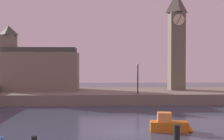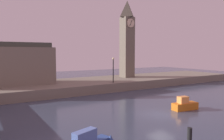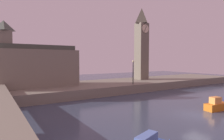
# 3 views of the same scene
# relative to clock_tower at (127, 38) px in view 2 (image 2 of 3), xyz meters

# --- Properties ---
(ground_plane) EXTENTS (120.00, 120.00, 0.00)m
(ground_plane) POSITION_rel_clock_tower_xyz_m (-10.54, -21.17, -9.81)
(ground_plane) COLOR #384256
(far_embankment) EXTENTS (70.00, 12.00, 1.50)m
(far_embankment) POSITION_rel_clock_tower_xyz_m (-10.54, -1.17, -9.06)
(far_embankment) COLOR slate
(far_embankment) RESTS_ON ground
(clock_tower) EXTENTS (2.60, 2.63, 16.05)m
(clock_tower) POSITION_rel_clock_tower_xyz_m (0.00, 0.00, 0.00)
(clock_tower) COLOR #6B6051
(clock_tower) RESTS_ON far_embankment
(parliament_hall) EXTENTS (12.25, 5.27, 10.41)m
(parliament_hall) POSITION_rel_clock_tower_xyz_m (-22.75, 0.18, -4.82)
(parliament_hall) COLOR slate
(parliament_hall) RESTS_ON far_embankment
(streetlamp) EXTENTS (0.36, 0.36, 4.35)m
(streetlamp) POSITION_rel_clock_tower_xyz_m (-7.20, -6.01, -5.63)
(streetlamp) COLOR black
(streetlamp) RESTS_ON far_embankment
(boat_patrol_orange) EXTENTS (3.75, 1.53, 1.62)m
(boat_patrol_orange) POSITION_rel_clock_tower_xyz_m (-6.43, -21.13, -9.25)
(boat_patrol_orange) COLOR orange
(boat_patrol_orange) RESTS_ON ground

